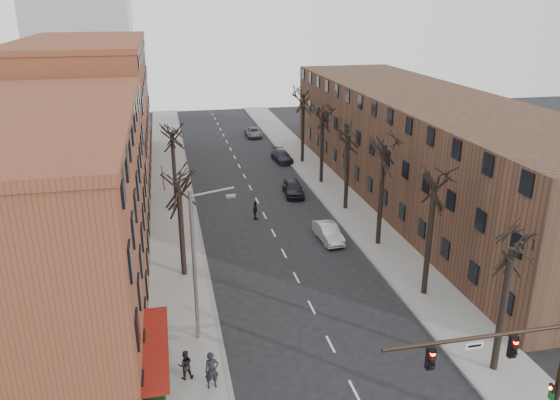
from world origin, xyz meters
TOP-DOWN VIEW (x-y plane):
  - sidewalk_left at (-8.00, 35.00)m, footprint 4.00×90.00m
  - sidewalk_right at (8.00, 35.00)m, footprint 4.00×90.00m
  - building_left_near at (-16.00, 15.00)m, footprint 12.00×26.00m
  - building_left_far at (-16.00, 44.00)m, footprint 12.00×28.00m
  - building_right at (16.00, 30.00)m, footprint 12.00×50.00m
  - awning_left at (-9.40, 6.00)m, footprint 1.20×7.00m
  - hedge at (-9.50, 5.00)m, footprint 0.80×6.00m
  - tree_right_a at (7.60, 4.00)m, footprint 5.20×5.20m
  - tree_right_b at (7.60, 12.00)m, footprint 5.20×5.20m
  - tree_right_c at (7.60, 20.00)m, footprint 5.20×5.20m
  - tree_right_d at (7.60, 28.00)m, footprint 5.20×5.20m
  - tree_right_e at (7.60, 36.00)m, footprint 5.20×5.20m
  - tree_right_f at (7.60, 44.00)m, footprint 5.20×5.20m
  - tree_left_a at (-7.60, 18.00)m, footprint 5.20×5.20m
  - tree_left_b at (-7.60, 34.00)m, footprint 5.20×5.20m
  - signal_mast_arm at (5.45, -1.00)m, footprint 8.14×0.30m
  - streetlight at (-7.03, 10.00)m, footprint 2.45×0.22m
  - silver_sedan at (4.00, 21.61)m, footprint 1.67×4.20m
  - parked_car_near at (3.80, 32.87)m, footprint 2.10×4.51m
  - parked_car_mid at (5.30, 44.89)m, footprint 2.17×4.62m
  - parked_car_far at (4.07, 58.31)m, footprint 2.15×4.52m
  - pedestrian_a at (-6.83, 5.62)m, footprint 0.76×0.56m
  - pedestrian_b at (-8.08, 6.57)m, footprint 0.80×0.64m
  - pedestrian_crossing at (-0.96, 27.31)m, footprint 0.79×1.08m

SIDE VIEW (x-z plane):
  - awning_left at x=-9.40m, z-range -0.07..0.07m
  - tree_right_a at x=7.60m, z-range -5.00..5.00m
  - tree_right_b at x=7.60m, z-range -5.40..5.40m
  - tree_right_c at x=7.60m, z-range -5.80..5.80m
  - tree_right_d at x=7.60m, z-range -5.00..5.00m
  - tree_right_e at x=7.60m, z-range -5.40..5.40m
  - tree_right_f at x=7.60m, z-range -5.80..5.80m
  - tree_left_a at x=-7.60m, z-range -4.75..4.75m
  - tree_left_b at x=-7.60m, z-range -4.75..4.75m
  - sidewalk_left at x=-8.00m, z-range 0.00..0.15m
  - sidewalk_right at x=8.00m, z-range 0.00..0.15m
  - parked_car_far at x=4.07m, z-range 0.00..1.24m
  - hedge at x=-9.50m, z-range 0.15..1.15m
  - parked_car_mid at x=5.30m, z-range 0.00..1.30m
  - silver_sedan at x=4.00m, z-range 0.00..1.36m
  - parked_car_near at x=3.80m, z-range 0.00..1.50m
  - pedestrian_crossing at x=-0.96m, z-range 0.00..1.70m
  - pedestrian_b at x=-8.08m, z-range 0.15..1.73m
  - pedestrian_a at x=-6.83m, z-range 0.15..2.08m
  - signal_mast_arm at x=5.45m, z-range 0.80..8.00m
  - building_right at x=16.00m, z-range 0.00..10.00m
  - streetlight at x=-7.03m, z-range 0.50..9.53m
  - building_left_near at x=-16.00m, z-range 0.00..12.00m
  - building_left_far at x=-16.00m, z-range 0.00..14.00m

